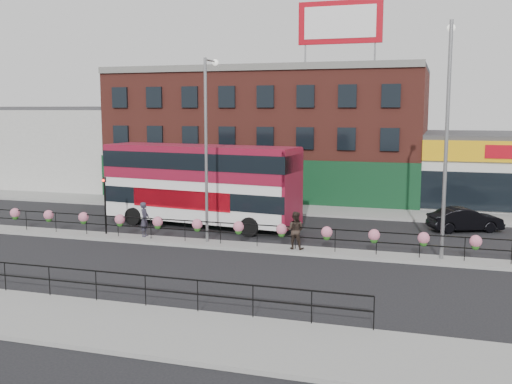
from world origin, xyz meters
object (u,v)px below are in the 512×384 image
(car, at_px, (465,219))
(lamp_column_east, at_px, (447,120))
(double_decker_bus, at_px, (201,177))
(lamp_column_west, at_px, (208,134))
(pedestrian_b, at_px, (295,230))
(pedestrian_a, at_px, (145,219))

(car, xyz_separation_m, lamp_column_east, (-1.26, -7.54, 5.91))
(double_decker_bus, bearing_deg, lamp_column_west, -62.54)
(car, height_order, lamp_column_east, lamp_column_east)
(pedestrian_b, height_order, lamp_column_east, lamp_column_east)
(car, bearing_deg, pedestrian_a, 90.26)
(car, bearing_deg, pedestrian_b, 110.10)
(double_decker_bus, height_order, pedestrian_b, double_decker_bus)
(pedestrian_a, bearing_deg, lamp_column_east, -99.55)
(lamp_column_west, bearing_deg, car, 29.88)
(pedestrian_b, bearing_deg, lamp_column_east, -173.96)
(pedestrian_a, xyz_separation_m, pedestrian_b, (8.58, -0.44, -0.00))
(lamp_column_west, bearing_deg, pedestrian_a, -180.00)
(pedestrian_a, xyz_separation_m, lamp_column_west, (3.77, 0.00, 4.70))
(double_decker_bus, relative_size, car, 2.80)
(pedestrian_b, relative_size, lamp_column_west, 0.20)
(lamp_column_west, bearing_deg, lamp_column_east, -0.17)
(double_decker_bus, relative_size, lamp_column_west, 1.30)
(pedestrian_a, bearing_deg, car, -75.39)
(pedestrian_b, distance_m, lamp_column_west, 6.74)
(car, xyz_separation_m, pedestrian_a, (-16.84, -7.51, 0.40))
(double_decker_bus, xyz_separation_m, lamp_column_east, (13.99, -4.23, 3.58))
(lamp_column_west, height_order, lamp_column_east, lamp_column_east)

